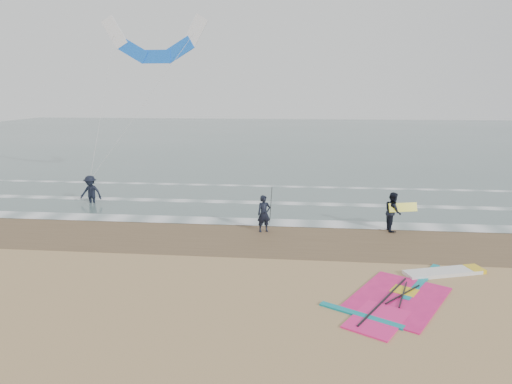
# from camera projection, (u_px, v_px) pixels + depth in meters

# --- Properties ---
(ground) EXTENTS (120.00, 120.00, 0.00)m
(ground) POSITION_uv_depth(u_px,v_px,m) (281.00, 302.00, 13.47)
(ground) COLOR tan
(ground) RESTS_ON ground
(sea_water) EXTENTS (120.00, 80.00, 0.02)m
(sea_water) POSITION_uv_depth(u_px,v_px,m) (299.00, 138.00, 60.06)
(sea_water) COLOR #47605E
(sea_water) RESTS_ON ground
(wet_sand_band) EXTENTS (120.00, 5.00, 0.01)m
(wet_sand_band) POSITION_uv_depth(u_px,v_px,m) (288.00, 238.00, 19.29)
(wet_sand_band) COLOR brown
(wet_sand_band) RESTS_ON ground
(foam_waterline) EXTENTS (120.00, 9.15, 0.02)m
(foam_waterline) POSITION_uv_depth(u_px,v_px,m) (291.00, 211.00, 23.60)
(foam_waterline) COLOR white
(foam_waterline) RESTS_ON ground
(windsurf_rig) EXTENTS (5.75, 5.45, 0.14)m
(windsurf_rig) POSITION_uv_depth(u_px,v_px,m) (412.00, 291.00, 14.11)
(windsurf_rig) COLOR white
(windsurf_rig) RESTS_ON ground
(person_standing) EXTENTS (0.71, 0.60, 1.65)m
(person_standing) POSITION_uv_depth(u_px,v_px,m) (264.00, 214.00, 20.01)
(person_standing) COLOR black
(person_standing) RESTS_ON ground
(person_walking) EXTENTS (0.72, 0.90, 1.75)m
(person_walking) POSITION_uv_depth(u_px,v_px,m) (393.00, 212.00, 20.15)
(person_walking) COLOR black
(person_walking) RESTS_ON ground
(person_wading) EXTENTS (1.28, 0.79, 1.91)m
(person_wading) POSITION_uv_depth(u_px,v_px,m) (90.00, 186.00, 25.04)
(person_wading) COLOR black
(person_wading) RESTS_ON ground
(held_pole) EXTENTS (0.17, 0.86, 1.82)m
(held_pole) POSITION_uv_depth(u_px,v_px,m) (271.00, 205.00, 19.90)
(held_pole) COLOR black
(held_pole) RESTS_ON ground
(carried_kiteboard) EXTENTS (1.30, 0.51, 0.39)m
(carried_kiteboard) POSITION_uv_depth(u_px,v_px,m) (403.00, 207.00, 19.96)
(carried_kiteboard) COLOR yellow
(carried_kiteboard) RESTS_ON ground
(surf_kite) EXTENTS (6.28, 3.31, 9.04)m
(surf_kite) POSITION_uv_depth(u_px,v_px,m) (155.00, 44.00, 26.17)
(surf_kite) COLOR white
(surf_kite) RESTS_ON ground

